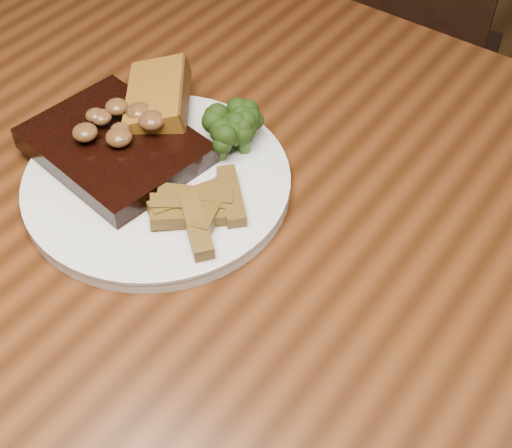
{
  "coord_description": "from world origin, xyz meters",
  "views": [
    {
      "loc": [
        0.29,
        -0.37,
        1.28
      ],
      "look_at": [
        0.01,
        0.0,
        0.78
      ],
      "focal_mm": 50.0,
      "sensor_mm": 36.0,
      "label": 1
    }
  ],
  "objects_px": {
    "steak": "(115,147)",
    "potato_wedges": "(197,212)",
    "plate": "(158,184)",
    "dining_table": "(245,295)",
    "garlic_bread": "(159,111)",
    "chair_far": "(372,64)"
  },
  "relations": [
    {
      "from": "plate",
      "to": "steak",
      "type": "bearing_deg",
      "value": 178.62
    },
    {
      "from": "dining_table",
      "to": "plate",
      "type": "xyz_separation_m",
      "value": [
        -0.12,
        0.0,
        0.1
      ]
    },
    {
      "from": "dining_table",
      "to": "potato_wedges",
      "type": "height_order",
      "value": "potato_wedges"
    },
    {
      "from": "dining_table",
      "to": "potato_wedges",
      "type": "bearing_deg",
      "value": -160.89
    },
    {
      "from": "dining_table",
      "to": "steak",
      "type": "xyz_separation_m",
      "value": [
        -0.18,
        0.01,
        0.12
      ]
    },
    {
      "from": "steak",
      "to": "plate",
      "type": "bearing_deg",
      "value": 6.64
    },
    {
      "from": "dining_table",
      "to": "plate",
      "type": "relative_size",
      "value": 5.71
    },
    {
      "from": "chair_far",
      "to": "steak",
      "type": "distance_m",
      "value": 0.75
    },
    {
      "from": "chair_far",
      "to": "potato_wedges",
      "type": "height_order",
      "value": "chair_far"
    },
    {
      "from": "steak",
      "to": "potato_wedges",
      "type": "xyz_separation_m",
      "value": [
        0.13,
        -0.02,
        -0.0
      ]
    },
    {
      "from": "chair_far",
      "to": "garlic_bread",
      "type": "relative_size",
      "value": 7.69
    },
    {
      "from": "chair_far",
      "to": "garlic_bread",
      "type": "bearing_deg",
      "value": 82.09
    },
    {
      "from": "chair_far",
      "to": "dining_table",
      "type": "bearing_deg",
      "value": 95.94
    },
    {
      "from": "potato_wedges",
      "to": "plate",
      "type": "bearing_deg",
      "value": 164.67
    },
    {
      "from": "dining_table",
      "to": "plate",
      "type": "distance_m",
      "value": 0.15
    },
    {
      "from": "chair_far",
      "to": "potato_wedges",
      "type": "distance_m",
      "value": 0.79
    },
    {
      "from": "chair_far",
      "to": "potato_wedges",
      "type": "xyz_separation_m",
      "value": [
        0.17,
        -0.71,
        0.3
      ]
    },
    {
      "from": "garlic_bread",
      "to": "potato_wedges",
      "type": "xyz_separation_m",
      "value": [
        0.13,
        -0.1,
        -0.0
      ]
    },
    {
      "from": "plate",
      "to": "potato_wedges",
      "type": "xyz_separation_m",
      "value": [
        0.07,
        -0.02,
        0.02
      ]
    },
    {
      "from": "dining_table",
      "to": "garlic_bread",
      "type": "distance_m",
      "value": 0.23
    },
    {
      "from": "potato_wedges",
      "to": "garlic_bread",
      "type": "bearing_deg",
      "value": 144.7
    },
    {
      "from": "plate",
      "to": "garlic_bread",
      "type": "distance_m",
      "value": 0.1
    }
  ]
}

